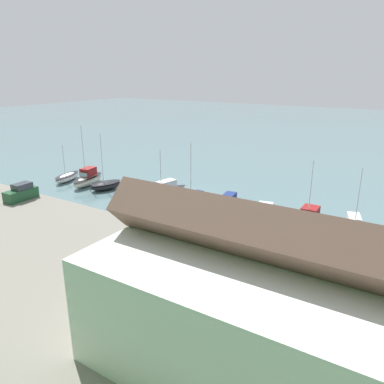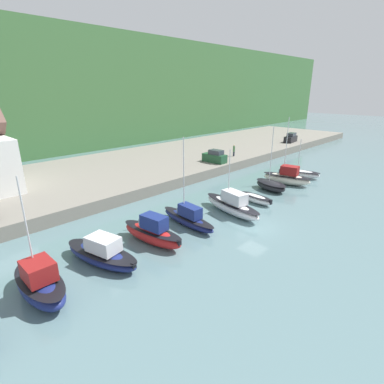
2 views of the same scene
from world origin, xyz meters
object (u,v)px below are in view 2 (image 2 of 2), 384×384
Objects in this scene: moored_boat_8 at (287,177)px; moored_boat_9 at (300,173)px; moored_boat_2 at (102,253)px; parked_car_0 at (291,138)px; moored_boat_3 at (152,233)px; moored_boat_5 at (232,205)px; person_on_quay at (234,150)px; parked_car_1 at (215,157)px; moored_boat_7 at (271,185)px; moored_boat_6 at (256,198)px; moored_boat_1 at (40,284)px; moored_boat_4 at (188,218)px.

moored_boat_9 is at bearing -8.89° from moored_boat_8.
moored_boat_2 is 1.79× the size of parked_car_0.
moored_boat_3 is 10.74m from moored_boat_5.
parked_car_0 is at bearing -0.27° from person_on_quay.
person_on_quay reaches higher than moored_boat_3.
moored_boat_3 is 25.41m from moored_boat_8.
moored_boat_7 is at bearing -104.45° from parked_car_1.
moored_boat_9 is 14.22m from parked_car_1.
moored_boat_9 is 1.49× the size of parked_car_1.
moored_boat_9 is (14.62, 1.14, 0.13)m from moored_boat_6.
person_on_quay is at bearing 74.91° from moored_boat_9.
moored_boat_2 is 1.83× the size of parked_car_1.
moored_boat_1 is 10.09m from moored_boat_3.
parked_car_1 is at bearing -174.32° from person_on_quay.
moored_boat_8 is at bearing -85.56° from parked_car_1.
moored_boat_1 reaches higher than person_on_quay.
moored_boat_4 is at bearing 167.89° from moored_boat_8.
moored_boat_4 reaches higher than moored_boat_5.
moored_boat_7 is 4.10× the size of person_on_quay.
moored_boat_9 reaches higher than moored_boat_6.
moored_boat_5 reaches higher than moored_boat_9.
moored_boat_4 is 2.13× the size of parked_car_1.
moored_boat_8 reaches higher than moored_boat_5.
moored_boat_9 is 25.96m from parked_car_0.
moored_boat_7 is 33.99m from parked_car_0.
moored_boat_7 is (5.61, 1.19, 0.17)m from moored_boat_6.
parked_car_0 is (27.10, 13.32, 1.38)m from moored_boat_8.
person_on_quay is (4.78, 13.43, 1.56)m from moored_boat_8.
moored_boat_8 is 1.53× the size of moored_boat_9.
moored_boat_7 reaches higher than parked_car_1.
moored_boat_2 is 1.23× the size of moored_boat_9.
moored_boat_9 is (40.27, 0.70, -0.40)m from moored_boat_1.
moored_boat_4 is (9.93, 0.04, -0.04)m from moored_boat_2.
moored_boat_3 is (10.07, 0.56, -0.03)m from moored_boat_1.
person_on_quay is at bearing 59.38° from moored_boat_8.
person_on_quay is at bearing 47.21° from moored_boat_5.
moored_boat_3 is at bearing -172.00° from moored_boat_4.
moored_boat_1 is 40.28m from moored_boat_9.
moored_boat_1 is at bearing -160.90° from parked_car_1.
moored_boat_7 is 1.38× the size of moored_boat_9.
moored_boat_8 is (35.48, 0.52, -0.01)m from moored_boat_1.
parked_car_0 is (47.56, 12.94, 1.60)m from moored_boat_4.
moored_boat_6 is at bearing 174.54° from moored_boat_8.
moored_boat_5 reaches higher than moored_boat_6.
moored_boat_8 is 4.55× the size of person_on_quay.
moored_boat_2 is 9.93m from moored_boat_4.
moored_boat_5 reaches higher than person_on_quay.
moored_boat_3 is 1.62× the size of parked_car_0.
moored_boat_9 is (25.25, -0.20, -0.17)m from moored_boat_4.
moored_boat_2 reaches higher than moored_boat_6.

